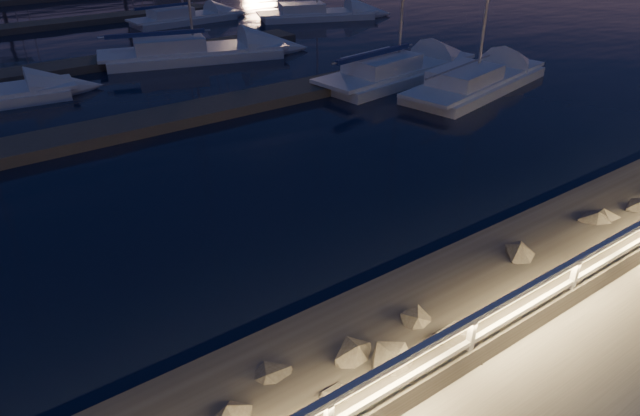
# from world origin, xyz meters

# --- Properties ---
(ground) EXTENTS (400.00, 400.00, 0.00)m
(ground) POSITION_xyz_m (0.00, 0.00, 0.00)
(ground) COLOR #A49F94
(ground) RESTS_ON ground
(harbor_water) EXTENTS (400.00, 440.00, 0.60)m
(harbor_water) POSITION_xyz_m (0.00, 31.22, -0.97)
(harbor_water) COLOR black
(harbor_water) RESTS_ON ground
(guard_rail) EXTENTS (44.11, 0.12, 1.06)m
(guard_rail) POSITION_xyz_m (-0.07, -0.00, 0.77)
(guard_rail) COLOR silver
(guard_rail) RESTS_ON ground
(floating_docks) EXTENTS (22.00, 36.00, 0.40)m
(floating_docks) POSITION_xyz_m (0.00, 32.50, -0.40)
(floating_docks) COLOR #534B44
(floating_docks) RESTS_ON ground
(sailboat_c) EXTENTS (9.51, 3.92, 15.69)m
(sailboat_c) POSITION_xyz_m (10.25, 15.31, -0.13)
(sailboat_c) COLOR silver
(sailboat_c) RESTS_ON ground
(sailboat_d) EXTENTS (9.42, 4.50, 15.36)m
(sailboat_d) POSITION_xyz_m (12.02, 11.95, -0.16)
(sailboat_d) COLOR silver
(sailboat_d) RESTS_ON ground
(sailboat_h) EXTENTS (10.21, 5.46, 16.64)m
(sailboat_h) POSITION_xyz_m (3.89, 24.60, -0.13)
(sailboat_h) COLOR silver
(sailboat_h) RESTS_ON ground
(sailboat_k) EXTENTS (7.83, 2.79, 13.05)m
(sailboat_k) POSITION_xyz_m (7.68, 34.25, -0.18)
(sailboat_k) COLOR silver
(sailboat_k) RESTS_ON ground
(sailboat_l) EXTENTS (8.75, 5.41, 14.38)m
(sailboat_l) POSITION_xyz_m (15.98, 30.14, -0.18)
(sailboat_l) COLOR silver
(sailboat_l) RESTS_ON ground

